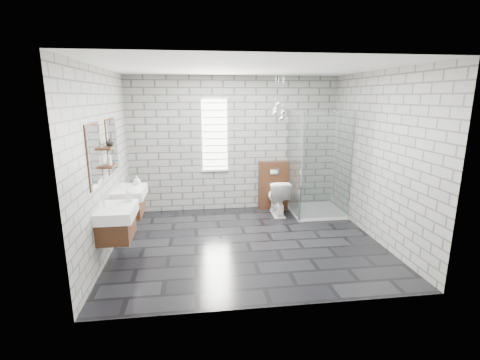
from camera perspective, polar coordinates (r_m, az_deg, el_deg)
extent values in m
cube|color=black|center=(5.72, 1.22, -10.25)|extent=(4.20, 3.60, 0.02)
cube|color=white|center=(5.25, 1.38, 18.07)|extent=(4.20, 3.60, 0.02)
cube|color=gray|center=(7.09, -0.93, 5.87)|extent=(4.20, 0.02, 2.70)
cube|color=gray|center=(3.58, 5.68, -1.82)|extent=(4.20, 0.02, 2.70)
cube|color=gray|center=(5.42, -21.37, 2.56)|extent=(0.02, 3.60, 2.70)
cube|color=gray|center=(6.01, 21.66, 3.52)|extent=(0.02, 3.60, 2.70)
cube|color=#492816|center=(5.07, -19.58, -7.42)|extent=(0.42, 0.62, 0.30)
cube|color=silver|center=(5.02, -17.36, -7.09)|extent=(0.02, 0.35, 0.01)
cube|color=white|center=(4.99, -19.50, -5.00)|extent=(0.47, 0.70, 0.15)
cylinder|color=silver|center=(4.99, -21.37, -3.54)|extent=(0.04, 0.04, 0.12)
cylinder|color=silver|center=(4.96, -20.86, -2.98)|extent=(0.10, 0.02, 0.02)
cube|color=white|center=(4.86, -22.72, 3.68)|extent=(0.03, 0.55, 0.80)
cube|color=#492816|center=(4.87, -22.86, 3.67)|extent=(0.01, 0.59, 0.84)
cube|color=#492816|center=(5.98, -17.67, -4.08)|extent=(0.42, 0.62, 0.30)
cube|color=silver|center=(5.94, -15.79, -3.77)|extent=(0.02, 0.35, 0.01)
cube|color=white|center=(5.92, -17.59, -1.99)|extent=(0.47, 0.70, 0.15)
cylinder|color=silver|center=(5.92, -19.16, -0.77)|extent=(0.04, 0.04, 0.12)
cylinder|color=silver|center=(5.89, -18.72, -0.28)|extent=(0.10, 0.02, 0.02)
cube|color=white|center=(5.81, -20.24, 5.34)|extent=(0.03, 0.55, 0.80)
cube|color=#492816|center=(5.82, -20.36, 5.33)|extent=(0.01, 0.59, 0.84)
cube|color=#492816|center=(5.36, -20.64, 2.18)|extent=(0.14, 0.30, 0.03)
cube|color=#492816|center=(5.32, -20.87, 4.92)|extent=(0.14, 0.30, 0.03)
cube|color=white|center=(7.01, -4.19, 7.39)|extent=(0.50, 0.02, 1.40)
cube|color=silver|center=(6.95, -4.29, 13.29)|extent=(0.56, 0.04, 0.04)
cube|color=silver|center=(7.10, -4.08, 1.59)|extent=(0.56, 0.04, 0.04)
cube|color=silver|center=(7.08, -4.09, 2.30)|extent=(0.48, 0.01, 0.02)
cube|color=silver|center=(7.06, -4.11, 3.41)|extent=(0.48, 0.01, 0.02)
cube|color=silver|center=(7.03, -4.13, 4.54)|extent=(0.48, 0.01, 0.02)
cube|color=silver|center=(7.01, -4.15, 5.67)|extent=(0.48, 0.01, 0.02)
cube|color=silver|center=(6.99, -4.17, 6.80)|extent=(0.48, 0.01, 0.02)
cube|color=silver|center=(6.98, -4.19, 7.94)|extent=(0.48, 0.01, 0.02)
cube|color=silver|center=(6.97, -4.21, 9.09)|extent=(0.48, 0.01, 0.02)
cube|color=silver|center=(6.96, -4.23, 10.24)|extent=(0.48, 0.01, 0.02)
cube|color=silver|center=(6.95, -4.25, 11.39)|extent=(0.48, 0.01, 0.03)
cube|color=silver|center=(6.95, -4.27, 12.55)|extent=(0.48, 0.01, 0.03)
cube|color=#492816|center=(7.28, 5.47, -0.81)|extent=(0.60, 0.20, 1.00)
cube|color=silver|center=(7.11, 5.71, 1.32)|extent=(0.18, 0.01, 0.12)
cube|color=white|center=(7.26, 12.28, -4.97)|extent=(1.00, 1.00, 0.06)
cube|color=silver|center=(6.57, 14.13, 2.01)|extent=(1.00, 0.01, 2.00)
cube|color=silver|center=(6.86, 8.83, 2.75)|extent=(0.01, 1.00, 2.00)
cube|color=silver|center=(6.40, 10.04, 1.93)|extent=(0.03, 0.03, 2.00)
cube|color=silver|center=(6.76, 17.92, 2.08)|extent=(0.03, 0.03, 2.00)
cylinder|color=silver|center=(7.35, 15.42, 3.68)|extent=(0.02, 0.02, 1.80)
cylinder|color=silver|center=(7.22, 15.28, 10.88)|extent=(0.14, 0.14, 0.02)
sphere|color=silver|center=(6.63, 5.79, 10.97)|extent=(0.09, 0.09, 0.09)
cylinder|color=silver|center=(6.62, 5.87, 14.16)|extent=(0.01, 0.01, 0.65)
sphere|color=silver|center=(6.69, 6.87, 10.02)|extent=(0.09, 0.09, 0.09)
cylinder|color=silver|center=(6.68, 6.97, 13.65)|extent=(0.01, 0.01, 0.76)
sphere|color=silver|center=(6.78, 6.25, 12.29)|extent=(0.09, 0.09, 0.09)
cylinder|color=silver|center=(6.78, 6.32, 14.77)|extent=(0.01, 0.01, 0.50)
sphere|color=silver|center=(6.74, 5.82, 11.50)|extent=(0.09, 0.09, 0.09)
cylinder|color=silver|center=(6.74, 5.89, 14.39)|extent=(0.01, 0.01, 0.59)
sphere|color=silver|center=(6.83, 7.07, 11.00)|extent=(0.09, 0.09, 0.09)
cylinder|color=silver|center=(6.82, 7.16, 14.10)|extent=(0.01, 0.01, 0.65)
imported|color=white|center=(6.94, 6.16, -2.80)|extent=(0.41, 0.70, 0.70)
imported|color=#B2B2B2|center=(5.14, -17.83, -2.30)|extent=(0.11, 0.11, 0.20)
imported|color=#B2B2B2|center=(6.09, -16.57, -0.02)|extent=(0.13, 0.13, 0.15)
imported|color=#B2B2B2|center=(5.31, -20.70, 3.31)|extent=(0.09, 0.09, 0.19)
imported|color=#B2B2B2|center=(5.41, -20.57, 5.86)|extent=(0.13, 0.13, 0.12)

